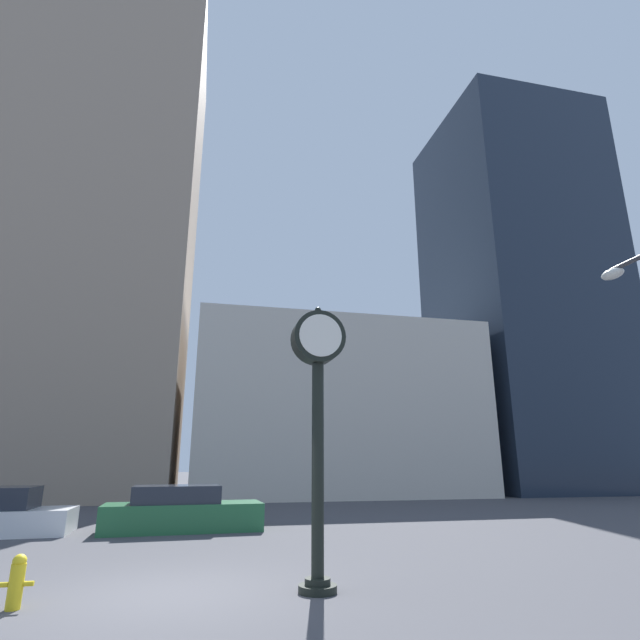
% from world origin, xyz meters
% --- Properties ---
extents(ground_plane, '(200.00, 200.00, 0.00)m').
position_xyz_m(ground_plane, '(0.00, 0.00, 0.00)').
color(ground_plane, '#424247').
extents(building_tall_tower, '(13.64, 12.00, 33.25)m').
position_xyz_m(building_tall_tower, '(-7.85, 24.00, 16.63)').
color(building_tall_tower, gray).
rests_on(building_tall_tower, ground_plane).
extents(building_storefront_row, '(17.74, 12.00, 10.56)m').
position_xyz_m(building_storefront_row, '(8.80, 24.00, 5.28)').
color(building_storefront_row, beige).
rests_on(building_storefront_row, ground_plane).
extents(building_glass_modern, '(11.27, 12.00, 29.86)m').
position_xyz_m(building_glass_modern, '(24.37, 24.00, 14.93)').
color(building_glass_modern, '#1E2838').
rests_on(building_glass_modern, ground_plane).
extents(street_clock, '(0.96, 0.63, 4.85)m').
position_xyz_m(street_clock, '(2.44, -0.40, 3.28)').
color(street_clock, black).
rests_on(street_clock, ground_plane).
extents(car_green, '(4.81, 1.99, 1.33)m').
position_xyz_m(car_green, '(0.00, 7.80, 0.56)').
color(car_green, '#236038').
rests_on(car_green, ground_plane).
extents(fire_hydrant_far, '(0.47, 0.20, 0.74)m').
position_xyz_m(fire_hydrant_far, '(-2.04, -0.35, 0.38)').
color(fire_hydrant_far, yellow).
rests_on(fire_hydrant_far, ground_plane).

